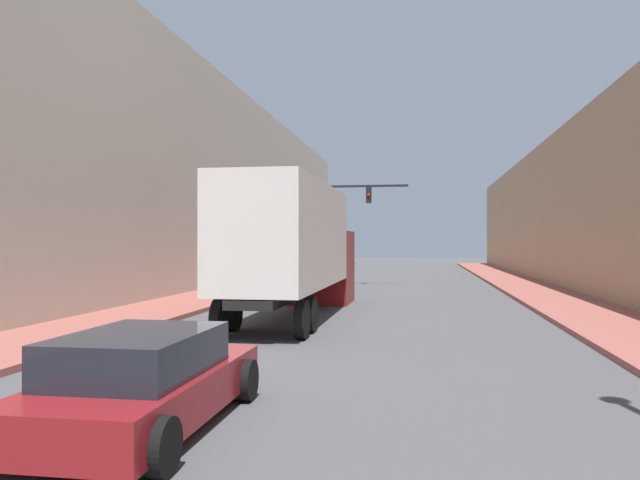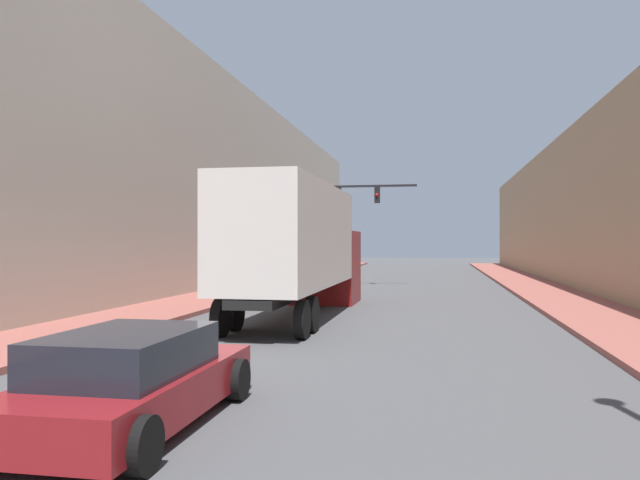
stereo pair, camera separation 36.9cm
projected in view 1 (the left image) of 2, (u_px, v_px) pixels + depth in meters
sidewalk_right at (539, 292)px, 29.63m from camera, size 3.21×80.00×0.15m
sidewalk_left at (242, 289)px, 31.99m from camera, size 3.21×80.00×0.15m
building_left at (158, 178)px, 32.76m from camera, size 6.00×80.00×11.63m
semi_truck at (297, 246)px, 20.53m from camera, size 2.46×12.16×4.23m
sedan_car at (144, 382)px, 8.17m from camera, size 2.07×4.48×1.29m
traffic_signal_gantry at (320, 213)px, 35.42m from camera, size 6.71×0.35×5.92m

